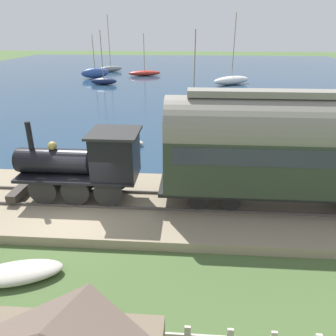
% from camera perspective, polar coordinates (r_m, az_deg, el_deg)
% --- Properties ---
extents(ground_plane, '(200.00, 200.00, 0.00)m').
position_cam_1_polar(ground_plane, '(13.95, -14.36, -8.71)').
color(ground_plane, '#476033').
extents(harbor_water, '(80.00, 80.00, 0.01)m').
position_cam_1_polar(harbor_water, '(55.99, -0.26, 15.96)').
color(harbor_water, navy).
rests_on(harbor_water, ground).
extents(rail_embankment, '(5.74, 56.00, 0.50)m').
position_cam_1_polar(rail_embankment, '(14.70, -13.22, -5.95)').
color(rail_embankment, gray).
rests_on(rail_embankment, ground).
extents(steam_locomotive, '(2.01, 5.52, 3.28)m').
position_cam_1_polar(steam_locomotive, '(13.84, -13.69, 1.22)').
color(steam_locomotive, black).
rests_on(steam_locomotive, rail_embankment).
extents(passenger_coach, '(2.33, 10.39, 4.64)m').
position_cam_1_polar(passenger_coach, '(13.49, 21.17, 3.70)').
color(passenger_coach, black).
rests_on(passenger_coach, rail_embankment).
extents(sailboat_red, '(2.83, 5.35, 6.32)m').
position_cam_1_polar(sailboat_red, '(54.64, -4.10, 16.19)').
color(sailboat_red, '#B72D23').
rests_on(sailboat_red, harbor_water).
extents(sailboat_black, '(3.43, 5.40, 7.05)m').
position_cam_1_polar(sailboat_black, '(32.11, 4.46, 11.39)').
color(sailboat_black, black).
rests_on(sailboat_black, harbor_water).
extents(sailboat_navy, '(1.42, 3.60, 6.86)m').
position_cam_1_polar(sailboat_navy, '(46.64, -11.15, 14.66)').
color(sailboat_navy, '#192347').
rests_on(sailboat_navy, harbor_water).
extents(sailboat_gray, '(3.14, 3.98, 9.07)m').
position_cam_1_polar(sailboat_gray, '(60.29, -9.94, 16.72)').
color(sailboat_gray, gray).
rests_on(sailboat_gray, harbor_water).
extents(sailboat_blue, '(3.13, 4.33, 6.17)m').
position_cam_1_polar(sailboat_blue, '(53.18, -12.57, 15.86)').
color(sailboat_blue, '#335199').
rests_on(sailboat_blue, harbor_water).
extents(sailboat_white, '(4.35, 5.67, 8.90)m').
position_cam_1_polar(sailboat_white, '(46.64, 11.00, 14.80)').
color(sailboat_white, white).
rests_on(sailboat_white, harbor_water).
extents(rowboat_mid_harbor, '(2.66, 2.11, 0.38)m').
position_cam_1_polar(rowboat_mid_harbor, '(23.80, 22.50, 4.36)').
color(rowboat_mid_harbor, silver).
rests_on(rowboat_mid_harbor, harbor_water).
extents(rowboat_far_out, '(1.01, 2.84, 0.48)m').
position_cam_1_polar(rowboat_far_out, '(19.64, 17.67, 1.39)').
color(rowboat_far_out, '#B7B2A3').
rests_on(rowboat_far_out, harbor_water).
extents(rowboat_off_pier, '(1.96, 2.89, 0.41)m').
position_cam_1_polar(rowboat_off_pier, '(22.31, -7.35, 4.84)').
color(rowboat_off_pier, '#B7B2A3').
rests_on(rowboat_off_pier, harbor_water).
extents(beached_dinghy, '(1.88, 3.00, 0.44)m').
position_cam_1_polar(beached_dinghy, '(11.65, -24.89, -16.26)').
color(beached_dinghy, '#B7B2A3').
rests_on(beached_dinghy, ground).
extents(picket_fence, '(0.06, 20.14, 1.11)m').
position_cam_1_polar(picket_fence, '(9.51, -26.27, -24.26)').
color(picket_fence, beige).
rests_on(picket_fence, ground).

